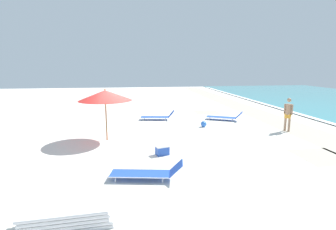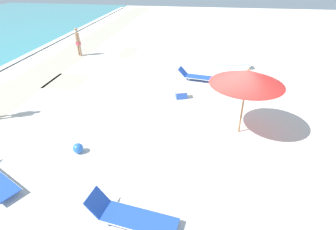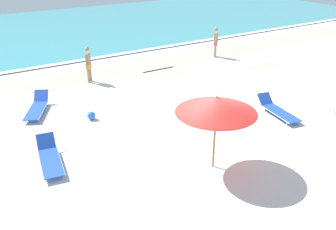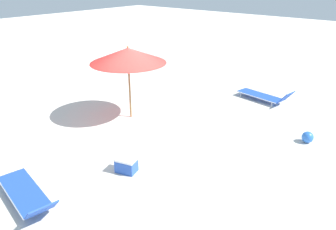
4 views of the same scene
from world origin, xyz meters
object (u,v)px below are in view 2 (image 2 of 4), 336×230
object	(u,v)px
sun_lounger_near_water_left	(131,216)
beach_ball	(78,148)
sun_lounger_under_umbrella	(199,76)
beachgoer_shoreline_child	(78,40)
beach_umbrella	(247,77)
cooler_box	(181,94)
lounger_stack	(233,64)

from	to	relation	value
sun_lounger_near_water_left	beach_ball	size ratio (longest dim) A/B	6.61
sun_lounger_under_umbrella	beach_ball	xyz separation A→B (m)	(-6.51, 3.56, -0.05)
beachgoer_shoreline_child	beach_ball	size ratio (longest dim) A/B	5.33
sun_lounger_under_umbrella	sun_lounger_near_water_left	bearing A→B (deg)	-178.07
beach_umbrella	beach_ball	xyz separation A→B (m)	(-1.96, 5.18, -1.92)
beach_umbrella	sun_lounger_near_water_left	xyz separation A→B (m)	(-4.26, 2.83, -1.87)
cooler_box	beach_ball	bearing A→B (deg)	-140.43
beach_umbrella	beach_ball	bearing A→B (deg)	110.73
lounger_stack	sun_lounger_under_umbrella	world-z (taller)	sun_lounger_under_umbrella
sun_lounger_under_umbrella	cooler_box	xyz separation A→B (m)	(-2.16, 0.70, -0.03)
cooler_box	sun_lounger_under_umbrella	bearing A→B (deg)	54.86
lounger_stack	sun_lounger_near_water_left	xyz separation A→B (m)	(-10.95, 3.06, 0.01)
beach_umbrella	cooler_box	distance (m)	3.83
sun_lounger_under_umbrella	beach_ball	distance (m)	7.42
beach_ball	sun_lounger_under_umbrella	bearing A→B (deg)	-28.69
beach_umbrella	sun_lounger_near_water_left	world-z (taller)	beach_umbrella
lounger_stack	cooler_box	xyz separation A→B (m)	(-4.30, 2.55, -0.02)
sun_lounger_under_umbrella	beach_ball	bearing A→B (deg)	161.05
beach_umbrella	beachgoer_shoreline_child	world-z (taller)	beach_umbrella
beach_umbrella	sun_lounger_under_umbrella	xyz separation A→B (m)	(4.55, 1.62, -1.87)
lounger_stack	sun_lounger_near_water_left	distance (m)	11.37
beach_umbrella	lounger_stack	world-z (taller)	beach_umbrella
beach_umbrella	sun_lounger_under_umbrella	world-z (taller)	beach_umbrella
sun_lounger_near_water_left	beachgoer_shoreline_child	xyz separation A→B (m)	(11.86, 6.64, 0.78)
beachgoer_shoreline_child	beach_ball	bearing A→B (deg)	144.68
lounger_stack	cooler_box	bearing A→B (deg)	144.76
lounger_stack	beachgoer_shoreline_child	world-z (taller)	beachgoer_shoreline_child
beach_umbrella	lounger_stack	size ratio (longest dim) A/B	1.22
sun_lounger_near_water_left	beach_ball	bearing A→B (deg)	54.61
beachgoer_shoreline_child	sun_lounger_under_umbrella	bearing A→B (deg)	-170.68
lounger_stack	beach_ball	size ratio (longest dim) A/B	5.96
lounger_stack	beachgoer_shoreline_child	bearing A→B (deg)	80.10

